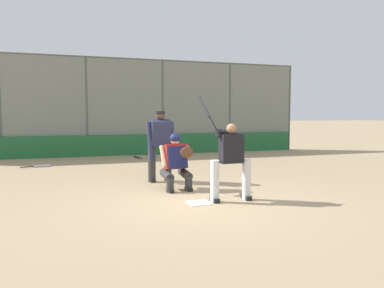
{
  "coord_description": "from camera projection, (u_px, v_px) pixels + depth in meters",
  "views": [
    {
      "loc": [
        2.36,
        6.59,
        1.69
      ],
      "look_at": [
        -0.2,
        -1.0,
        1.05
      ],
      "focal_mm": 35.0,
      "sensor_mm": 36.0,
      "label": 1
    }
  ],
  "objects": [
    {
      "name": "ground_plane",
      "position": [
        199.0,
        203.0,
        7.11
      ],
      "size": [
        160.0,
        160.0,
        0.0
      ],
      "primitive_type": "plane",
      "color": "tan"
    },
    {
      "name": "home_plate_marker",
      "position": [
        199.0,
        203.0,
        7.11
      ],
      "size": [
        0.43,
        0.43,
        0.01
      ],
      "primitive_type": "cube",
      "color": "white",
      "rests_on": "ground_plane"
    },
    {
      "name": "backstop_fence",
      "position": [
        126.0,
        105.0,
        15.42
      ],
      "size": [
        15.71,
        0.08,
        4.0
      ],
      "color": "#515651",
      "rests_on": "ground_plane"
    },
    {
      "name": "padding_wall",
      "position": [
        127.0,
        145.0,
        15.46
      ],
      "size": [
        15.32,
        0.18,
        0.84
      ],
      "primitive_type": "cube",
      "color": "#236638",
      "rests_on": "ground_plane"
    },
    {
      "name": "bleachers_beyond",
      "position": [
        127.0,
        139.0,
        18.04
      ],
      "size": [
        10.94,
        2.5,
        1.48
      ],
      "color": "slate",
      "rests_on": "ground_plane"
    },
    {
      "name": "batter_at_plate",
      "position": [
        230.0,
        159.0,
        7.25
      ],
      "size": [
        0.98,
        0.58,
        2.05
      ],
      "rotation": [
        0.0,
        0.0,
        -0.0
      ],
      "color": "silver",
      "rests_on": "ground_plane"
    },
    {
      "name": "catcher_behind_plate",
      "position": [
        177.0,
        161.0,
        8.3
      ],
      "size": [
        0.68,
        0.79,
        1.27
      ],
      "rotation": [
        0.0,
        0.0,
        0.07
      ],
      "color": "#333333",
      "rests_on": "ground_plane"
    },
    {
      "name": "umpire_home",
      "position": [
        160.0,
        144.0,
        9.31
      ],
      "size": [
        0.72,
        0.44,
        1.78
      ],
      "rotation": [
        0.0,
        0.0,
        0.03
      ],
      "color": "#333333",
      "rests_on": "ground_plane"
    },
    {
      "name": "spare_bat_near_backstop",
      "position": [
        40.0,
        166.0,
        11.96
      ],
      "size": [
        0.88,
        0.24,
        0.07
      ],
      "rotation": [
        0.0,
        0.0,
        3.35
      ],
      "color": "black",
      "rests_on": "ground_plane"
    },
    {
      "name": "spare_bat_by_padding",
      "position": [
        171.0,
        159.0,
        13.72
      ],
      "size": [
        0.86,
        0.28,
        0.07
      ],
      "rotation": [
        0.0,
        0.0,
        0.27
      ],
      "color": "black",
      "rests_on": "ground_plane"
    },
    {
      "name": "spare_bat_third_base_side",
      "position": [
        137.0,
        157.0,
        14.46
      ],
      "size": [
        0.21,
        0.83,
        0.07
      ],
      "rotation": [
        0.0,
        0.0,
        4.9
      ],
      "color": "black",
      "rests_on": "ground_plane"
    },
    {
      "name": "baseball_loose",
      "position": [
        242.0,
        179.0,
        9.58
      ],
      "size": [
        0.07,
        0.07,
        0.07
      ],
      "primitive_type": "sphere",
      "color": "white",
      "rests_on": "ground_plane"
    }
  ]
}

